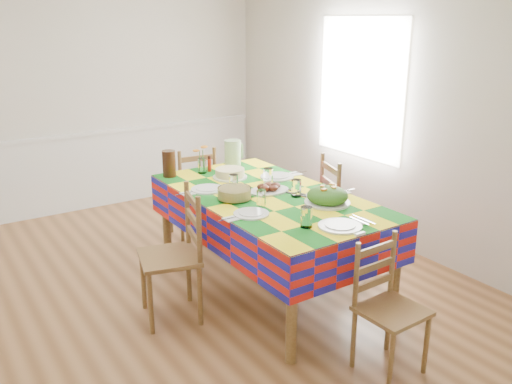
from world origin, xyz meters
TOP-DOWN VIEW (x-y plane):
  - room at (0.00, 0.00)m, footprint 4.58×5.08m
  - wainscot at (0.00, 2.48)m, footprint 4.41×0.06m
  - window_right at (2.23, 0.30)m, footprint 0.00×1.40m
  - dining_table at (0.66, -0.34)m, footprint 1.14×2.12m
  - setting_near_head at (0.60, -1.15)m, footprint 0.49×0.33m
  - setting_left_near at (0.35, -0.62)m, footprint 0.48×0.28m
  - setting_left_far at (0.37, -0.01)m, footprint 0.51×0.30m
  - setting_right_near at (0.94, -0.59)m, footprint 0.55×0.32m
  - setting_right_far at (0.94, -0.03)m, footprint 0.57×0.33m
  - meat_platter at (0.71, -0.28)m, footprint 0.35×0.25m
  - salad_platter at (0.92, -0.77)m, footprint 0.35×0.35m
  - pasta_bowl at (0.37, -0.29)m, footprint 0.27×0.27m
  - cake at (0.65, 0.24)m, footprint 0.31×0.31m
  - serving_utensils at (0.86, -0.43)m, footprint 0.14×0.32m
  - flower_vase at (0.52, 0.52)m, footprint 0.16×0.14m
  - hot_sauce at (0.60, 0.53)m, footprint 0.04×0.04m
  - green_pitcher at (0.85, 0.52)m, footprint 0.16×0.16m
  - tea_pitcher at (0.22, 0.58)m, footprint 0.12×0.12m
  - name_card at (0.68, -1.38)m, footprint 0.08×0.02m
  - chair_near at (0.66, -1.68)m, footprint 0.40×0.38m
  - chair_far at (0.66, 1.00)m, footprint 0.47×0.45m
  - chair_left at (-0.18, -0.35)m, footprint 0.52×0.54m
  - chair_right at (1.51, -0.33)m, footprint 0.55×0.56m

SIDE VIEW (x-z plane):
  - chair_near at x=0.66m, z-range -0.01..0.87m
  - chair_far at x=0.66m, z-range -0.01..0.96m
  - wainscot at x=0.00m, z-range 0.03..0.95m
  - chair_left at x=-0.18m, z-range -0.01..1.00m
  - chair_right at x=1.51m, z-range -0.01..1.01m
  - dining_table at x=0.66m, z-range 0.32..1.14m
  - serving_utensils at x=0.86m, z-range 0.82..0.83m
  - name_card at x=0.68m, z-range 0.82..0.84m
  - meat_platter at x=0.71m, z-range 0.82..0.88m
  - setting_left_near at x=0.35m, z-range 0.79..0.91m
  - setting_left_far at x=0.37m, z-range 0.79..0.92m
  - setting_right_near at x=0.94m, z-range 0.78..0.92m
  - setting_near_head at x=0.60m, z-range 0.78..0.93m
  - setting_right_far at x=0.94m, z-range 0.78..0.93m
  - cake at x=0.65m, z-range 0.82..0.91m
  - pasta_bowl at x=0.37m, z-range 0.82..0.92m
  - salad_platter at x=0.92m, z-range 0.81..0.95m
  - hot_sauce at x=0.60m, z-range 0.82..0.97m
  - flower_vase at x=0.52m, z-range 0.80..1.06m
  - tea_pitcher at x=0.22m, z-range 0.82..1.06m
  - green_pitcher at x=0.85m, z-range 0.82..1.09m
  - room at x=0.00m, z-range -0.04..2.74m
  - window_right at x=2.23m, z-range 0.80..2.20m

